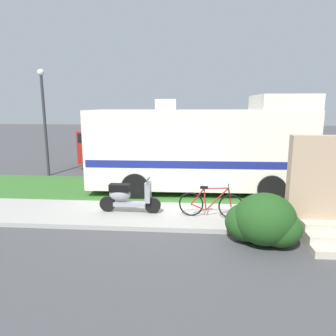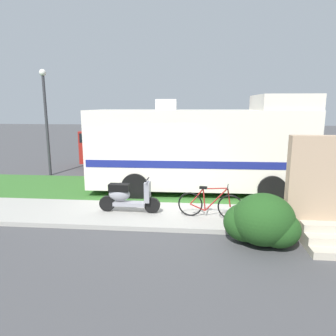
{
  "view_description": "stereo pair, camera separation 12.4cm",
  "coord_description": "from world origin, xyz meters",
  "px_view_note": "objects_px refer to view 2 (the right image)",
  "views": [
    {
      "loc": [
        1.24,
        -9.23,
        3.05
      ],
      "look_at": [
        0.47,
        0.3,
        1.1
      ],
      "focal_mm": 32.89,
      "sensor_mm": 36.0,
      "label": 1
    },
    {
      "loc": [
        1.36,
        -9.22,
        3.05
      ],
      "look_at": [
        0.47,
        0.3,
        1.1
      ],
      "focal_mm": 32.89,
      "sensor_mm": 36.0,
      "label": 2
    }
  ],
  "objects_px": {
    "bottle_green": "(307,220)",
    "bottle_spare": "(332,209)",
    "scooter": "(127,196)",
    "street_lamp_post": "(46,113)",
    "bicycle": "(210,204)",
    "pickup_truck_near": "(129,147)",
    "motorhome_rv": "(201,147)"
  },
  "relations": [
    {
      "from": "bottle_green",
      "to": "bottle_spare",
      "type": "height_order",
      "value": "bottle_green"
    },
    {
      "from": "bottle_spare",
      "to": "bottle_green",
      "type": "bearing_deg",
      "value": -135.22
    },
    {
      "from": "pickup_truck_near",
      "to": "bicycle",
      "type": "bearing_deg",
      "value": -62.53
    },
    {
      "from": "bicycle",
      "to": "bottle_spare",
      "type": "height_order",
      "value": "bicycle"
    },
    {
      "from": "motorhome_rv",
      "to": "pickup_truck_near",
      "type": "height_order",
      "value": "motorhome_rv"
    },
    {
      "from": "bicycle",
      "to": "scooter",
      "type": "bearing_deg",
      "value": 174.4
    },
    {
      "from": "motorhome_rv",
      "to": "scooter",
      "type": "relative_size",
      "value": 4.35
    },
    {
      "from": "motorhome_rv",
      "to": "bottle_spare",
      "type": "bearing_deg",
      "value": -30.97
    },
    {
      "from": "bottle_spare",
      "to": "street_lamp_post",
      "type": "bearing_deg",
      "value": 157.66
    },
    {
      "from": "motorhome_rv",
      "to": "scooter",
      "type": "xyz_separation_m",
      "value": [
        -2.07,
        -2.72,
        -1.04
      ]
    },
    {
      "from": "bottle_spare",
      "to": "street_lamp_post",
      "type": "distance_m",
      "value": 11.4
    },
    {
      "from": "bottle_green",
      "to": "bicycle",
      "type": "bearing_deg",
      "value": 173.77
    },
    {
      "from": "bicycle",
      "to": "bottle_green",
      "type": "distance_m",
      "value": 2.44
    },
    {
      "from": "motorhome_rv",
      "to": "street_lamp_post",
      "type": "relative_size",
      "value": 1.65
    },
    {
      "from": "scooter",
      "to": "bottle_spare",
      "type": "relative_size",
      "value": 7.62
    },
    {
      "from": "scooter",
      "to": "bottle_spare",
      "type": "xyz_separation_m",
      "value": [
        5.72,
        0.53,
        -0.36
      ]
    },
    {
      "from": "motorhome_rv",
      "to": "street_lamp_post",
      "type": "bearing_deg",
      "value": 162.95
    },
    {
      "from": "motorhome_rv",
      "to": "bicycle",
      "type": "relative_size",
      "value": 4.4
    },
    {
      "from": "scooter",
      "to": "bicycle",
      "type": "bearing_deg",
      "value": -5.6
    },
    {
      "from": "motorhome_rv",
      "to": "bottle_green",
      "type": "height_order",
      "value": "motorhome_rv"
    },
    {
      "from": "bicycle",
      "to": "pickup_truck_near",
      "type": "distance_m",
      "value": 8.22
    },
    {
      "from": "pickup_truck_near",
      "to": "street_lamp_post",
      "type": "bearing_deg",
      "value": -143.1
    },
    {
      "from": "bottle_green",
      "to": "street_lamp_post",
      "type": "relative_size",
      "value": 0.06
    },
    {
      "from": "scooter",
      "to": "bottle_green",
      "type": "distance_m",
      "value": 4.74
    },
    {
      "from": "motorhome_rv",
      "to": "bottle_green",
      "type": "bearing_deg",
      "value": -50.66
    },
    {
      "from": "scooter",
      "to": "street_lamp_post",
      "type": "xyz_separation_m",
      "value": [
        -4.56,
        4.75,
        2.15
      ]
    },
    {
      "from": "bottle_green",
      "to": "bottle_spare",
      "type": "xyz_separation_m",
      "value": [
        1.02,
        1.01,
        -0.03
      ]
    },
    {
      "from": "scooter",
      "to": "pickup_truck_near",
      "type": "distance_m",
      "value": 7.22
    },
    {
      "from": "bottle_spare",
      "to": "street_lamp_post",
      "type": "xyz_separation_m",
      "value": [
        -10.28,
        4.23,
        2.51
      ]
    },
    {
      "from": "pickup_truck_near",
      "to": "street_lamp_post",
      "type": "distance_m",
      "value": 4.21
    },
    {
      "from": "bicycle",
      "to": "bottle_spare",
      "type": "xyz_separation_m",
      "value": [
        3.44,
        0.75,
        -0.28
      ]
    },
    {
      "from": "bottle_spare",
      "to": "bicycle",
      "type": "bearing_deg",
      "value": -167.67
    }
  ]
}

